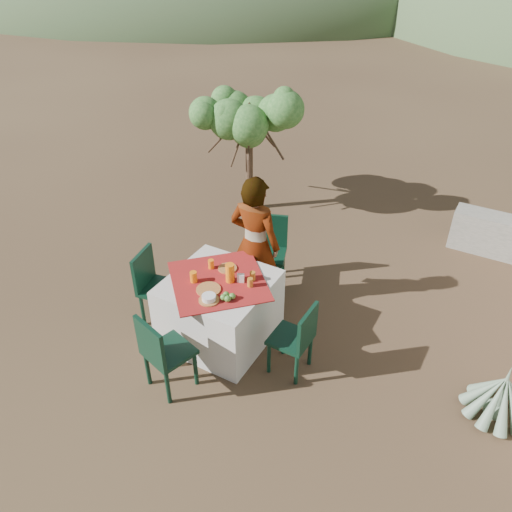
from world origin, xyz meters
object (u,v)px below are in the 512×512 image
at_px(chair_left, 154,283).
at_px(agave, 500,396).
at_px(chair_far, 269,248).
at_px(chair_near, 162,352).
at_px(table, 220,309).
at_px(person, 255,244).
at_px(juice_pitcher, 230,273).
at_px(chair_right, 297,337).
at_px(shrub_tree, 254,125).

distance_m(chair_left, agave, 3.61).
xyz_separation_m(chair_left, agave, (3.57, 0.48, -0.26)).
bearing_deg(chair_far, chair_near, -110.78).
bearing_deg(table, chair_left, -173.13).
distance_m(person, juice_pitcher, 0.65).
height_order(chair_far, chair_near, chair_far).
bearing_deg(agave, chair_right, -166.59).
bearing_deg(chair_left, chair_right, -99.34).
relative_size(chair_near, chair_left, 1.01).
bearing_deg(agave, chair_left, -172.34).
bearing_deg(chair_left, chair_near, -147.50).
bearing_deg(agave, chair_far, 164.71).
bearing_deg(shrub_tree, table, -67.29).
height_order(chair_left, shrub_tree, shrub_tree).
distance_m(shrub_tree, agave, 4.70).
distance_m(chair_far, agave, 2.91).
xyz_separation_m(shrub_tree, juice_pitcher, (1.25, -2.68, -0.48)).
distance_m(agave, juice_pitcher, 2.75).
distance_m(chair_left, juice_pitcher, 1.00).
bearing_deg(shrub_tree, chair_far, -54.79).
relative_size(table, agave, 1.92).
relative_size(person, juice_pitcher, 8.01).
bearing_deg(chair_near, chair_left, -30.92).
xyz_separation_m(table, chair_far, (-0.03, 1.15, 0.12)).
bearing_deg(chair_far, chair_left, -141.51).
bearing_deg(chair_left, shrub_tree, -3.75).
bearing_deg(person, chair_right, 138.75).
bearing_deg(chair_far, table, -108.42).
bearing_deg(chair_right, person, -128.70).
distance_m(chair_near, shrub_tree, 3.86).
relative_size(table, juice_pitcher, 6.36).
height_order(chair_far, juice_pitcher, juice_pitcher).
bearing_deg(chair_left, person, -57.10).
xyz_separation_m(chair_right, juice_pitcher, (-0.82, 0.11, 0.41)).
bearing_deg(person, agave, 172.10).
height_order(chair_far, chair_right, chair_far).
relative_size(chair_far, chair_left, 1.02).
bearing_deg(juice_pitcher, chair_near, -100.65).
height_order(chair_left, chair_right, chair_left).
relative_size(chair_left, person, 0.53).
relative_size(table, chair_right, 1.59).
relative_size(chair_right, juice_pitcher, 4.01).
distance_m(chair_right, person, 1.22).
bearing_deg(chair_far, agave, -35.03).
relative_size(chair_far, chair_right, 1.09).
relative_size(table, shrub_tree, 0.76).
xyz_separation_m(table, chair_near, (-0.06, -0.88, 0.11)).
bearing_deg(person, chair_far, -83.99).
xyz_separation_m(table, person, (0.03, 0.69, 0.44)).
distance_m(table, chair_left, 0.81).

